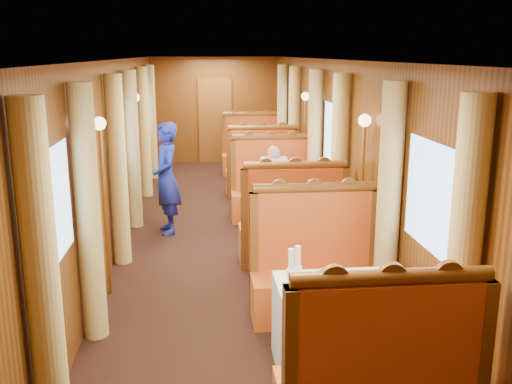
{
  "coord_description": "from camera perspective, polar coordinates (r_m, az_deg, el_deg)",
  "views": [
    {
      "loc": [
        -0.37,
        -7.74,
        2.59
      ],
      "look_at": [
        0.25,
        -1.49,
        1.05
      ],
      "focal_mm": 40.0,
      "sensor_mm": 36.0,
      "label": 1
    }
  ],
  "objects": [
    {
      "name": "floor",
      "position": [
        8.17,
        -2.77,
        -4.73
      ],
      "size": [
        3.0,
        12.0,
        0.01
      ],
      "primitive_type": null,
      "color": "black",
      "rests_on": "ground"
    },
    {
      "name": "ceiling",
      "position": [
        7.75,
        -2.99,
        13.09
      ],
      "size": [
        3.0,
        12.0,
        0.01
      ],
      "primitive_type": null,
      "rotation": [
        3.14,
        0.0,
        0.0
      ],
      "color": "silver",
      "rests_on": "wall_left"
    },
    {
      "name": "wall_far",
      "position": [
        13.81,
        -4.13,
        8.16
      ],
      "size": [
        3.0,
        0.01,
        2.5
      ],
      "primitive_type": null,
      "rotation": [
        1.57,
        0.0,
        0.0
      ],
      "color": "brown",
      "rests_on": "floor"
    },
    {
      "name": "wall_left",
      "position": [
        7.94,
        -13.78,
        3.65
      ],
      "size": [
        0.01,
        12.0,
        2.5
      ],
      "primitive_type": null,
      "rotation": [
        1.57,
        0.0,
        1.57
      ],
      "color": "brown",
      "rests_on": "floor"
    },
    {
      "name": "wall_right",
      "position": [
        8.08,
        7.84,
        4.09
      ],
      "size": [
        0.01,
        12.0,
        2.5
      ],
      "primitive_type": null,
      "rotation": [
        1.57,
        0.0,
        -1.57
      ],
      "color": "brown",
      "rests_on": "floor"
    },
    {
      "name": "doorway_far",
      "position": [
        13.81,
        -4.11,
        7.12
      ],
      "size": [
        0.8,
        0.04,
        2.0
      ],
      "primitive_type": "cube",
      "color": "brown",
      "rests_on": "floor"
    },
    {
      "name": "table_near",
      "position": [
        4.91,
        8.37,
        -13.17
      ],
      "size": [
        1.05,
        0.72,
        0.75
      ],
      "primitive_type": "cube",
      "color": "white",
      "rests_on": "floor"
    },
    {
      "name": "banquette_near_aft",
      "position": [
        5.79,
        5.97,
        -8.26
      ],
      "size": [
        1.3,
        0.55,
        1.34
      ],
      "color": "#AF2D13",
      "rests_on": "floor"
    },
    {
      "name": "table_mid",
      "position": [
        8.13,
        2.48,
        -2.05
      ],
      "size": [
        1.05,
        0.72,
        0.75
      ],
      "primitive_type": "cube",
      "color": "white",
      "rests_on": "floor"
    },
    {
      "name": "banquette_mid_fwd",
      "position": [
        7.16,
        3.63,
        -3.88
      ],
      "size": [
        1.3,
        0.55,
        1.34
      ],
      "color": "#AF2D13",
      "rests_on": "floor"
    },
    {
      "name": "banquette_mid_aft",
      "position": [
        9.09,
        1.59,
        -0.03
      ],
      "size": [
        1.3,
        0.55,
        1.34
      ],
      "color": "#AF2D13",
      "rests_on": "floor"
    },
    {
      "name": "table_far",
      "position": [
        11.51,
        0.04,
        2.67
      ],
      "size": [
        1.05,
        0.72,
        0.75
      ],
      "primitive_type": "cube",
      "color": "white",
      "rests_on": "floor"
    },
    {
      "name": "banquette_far_fwd",
      "position": [
        10.51,
        0.59,
        1.88
      ],
      "size": [
        1.3,
        0.55,
        1.34
      ],
      "color": "#AF2D13",
      "rests_on": "floor"
    },
    {
      "name": "banquette_far_aft",
      "position": [
        12.5,
        -0.42,
        3.78
      ],
      "size": [
        1.3,
        0.55,
        1.34
      ],
      "color": "#AF2D13",
      "rests_on": "floor"
    },
    {
      "name": "tea_tray",
      "position": [
        4.7,
        7.88,
        -9.31
      ],
      "size": [
        0.38,
        0.32,
        0.01
      ],
      "primitive_type": "cube",
      "rotation": [
        0.0,
        0.0,
        0.18
      ],
      "color": "silver",
      "rests_on": "table_near"
    },
    {
      "name": "teapot_left",
      "position": [
        4.57,
        6.53,
        -9.07
      ],
      "size": [
        0.21,
        0.18,
        0.14
      ],
      "primitive_type": null,
      "rotation": [
        0.0,
        0.0,
        0.3
      ],
      "color": "silver",
      "rests_on": "tea_tray"
    },
    {
      "name": "teapot_right",
      "position": [
        4.58,
        8.38,
        -9.27
      ],
      "size": [
        0.15,
        0.12,
        0.12
      ],
      "primitive_type": null,
      "rotation": [
        0.0,
        0.0,
        -0.07
      ],
      "color": "silver",
      "rests_on": "tea_tray"
    },
    {
      "name": "teapot_back",
      "position": [
        4.76,
        7.71,
        -8.31
      ],
      "size": [
        0.17,
        0.13,
        0.12
      ],
      "primitive_type": null,
      "rotation": [
        0.0,
        0.0,
        0.16
      ],
      "color": "silver",
      "rests_on": "tea_tray"
    },
    {
      "name": "fruit_plate",
      "position": [
        4.75,
        12.42,
        -9.08
      ],
      "size": [
        0.24,
        0.24,
        0.05
      ],
      "rotation": [
        0.0,
        0.0,
        0.4
      ],
      "color": "white",
      "rests_on": "table_near"
    },
    {
      "name": "cup_inboard",
      "position": [
        4.79,
        3.52,
        -7.5
      ],
      "size": [
        0.08,
        0.08,
        0.26
      ],
      "rotation": [
        0.0,
        0.0,
        0.29
      ],
      "color": "white",
      "rests_on": "table_near"
    },
    {
      "name": "cup_outboard",
      "position": [
        4.85,
        4.18,
        -7.19
      ],
      "size": [
        0.08,
        0.08,
        0.26
      ],
      "rotation": [
        0.0,
        0.0,
        0.31
      ],
      "color": "white",
      "rests_on": "table_near"
    },
    {
      "name": "rose_vase_mid",
      "position": [
        7.98,
        2.45,
        1.73
      ],
      "size": [
        0.06,
        0.06,
        0.36
      ],
      "rotation": [
        0.0,
        0.0,
        -0.36
      ],
      "color": "silver",
      "rests_on": "table_mid"
    },
    {
      "name": "rose_vase_far",
      "position": [
        11.4,
        -0.14,
        5.38
      ],
      "size": [
        0.06,
        0.06,
        0.36
      ],
      "rotation": [
        0.0,
        0.0,
        -0.1
      ],
      "color": "silver",
      "rests_on": "table_far"
    },
    {
      "name": "window_left_near",
      "position": [
        4.53,
        -19.71,
        -1.62
      ],
      "size": [
        0.01,
        1.2,
        0.9
      ],
      "primitive_type": null,
      "rotation": [
        1.57,
        0.0,
        1.57
      ],
      "color": "#87ADDD",
      "rests_on": "wall_left"
    },
    {
      "name": "curtain_left_near_a",
      "position": [
        3.87,
        -20.58,
        -8.57
      ],
      "size": [
        0.22,
        0.22,
        2.35
      ],
      "primitive_type": "cylinder",
      "color": "#E1C973",
      "rests_on": "floor"
    },
    {
      "name": "curtain_left_near_b",
      "position": [
        5.31,
        -16.41,
        -2.24
      ],
      "size": [
        0.22,
        0.22,
        2.35
      ],
      "primitive_type": "cylinder",
      "color": "#E1C973",
      "rests_on": "floor"
    },
    {
      "name": "window_right_near",
      "position": [
        4.77,
        17.43,
        -0.7
      ],
      "size": [
        0.01,
        1.2,
        0.9
      ],
      "primitive_type": null,
      "rotation": [
        1.57,
        0.0,
        -1.57
      ],
      "color": "#87ADDD",
      "rests_on": "wall_right"
    },
    {
      "name": "curtain_right_near_a",
      "position": [
        4.13,
        19.98,
        -7.13
      ],
      "size": [
        0.22,
        0.22,
        2.35
      ],
      "primitive_type": "cylinder",
      "color": "#E1C973",
      "rests_on": "floor"
    },
    {
      "name": "curtain_right_near_b",
      "position": [
        5.5,
        13.1,
        -1.49
      ],
      "size": [
        0.22,
        0.22,
        2.35
      ],
      "primitive_type": "cylinder",
      "color": "#E1C973",
      "rests_on": "floor"
    },
    {
      "name": "window_left_mid",
      "position": [
        7.9,
        -13.75,
        5.08
      ],
      "size": [
        0.01,
        1.2,
        0.9
      ],
      "primitive_type": null,
      "rotation": [
        1.57,
        0.0,
        1.57
      ],
      "color": "#87ADDD",
      "rests_on": "wall_left"
    },
    {
      "name": "curtain_left_mid_a",
      "position": [
        7.18,
        -13.64,
        2.01
      ],
      "size": [
        0.22,
        0.22,
        2.35
      ],
      "primitive_type": "cylinder",
      "color": "#E1C973",
      "rests_on": "floor"
    },
    {
      "name": "curtain_left_mid_b",
      "position": [
        8.7,
        -12.27,
        4.09
      ],
      "size": [
        0.22,
        0.22,
        2.35
      ],
      "primitive_type": "cylinder",
      "color": "#E1C973",
      "rests_on": "floor"
    },
    {
      "name": "window_right_mid",
      "position": [
        8.04,
        7.78,
        5.49
      ],
      "size": [
        0.01,
        1.2,
        0.9
      ],
      "primitive_type": null,
      "rotation": [
        1.57,
        0.0,
        -1.57
      ],
      "color": "#87ADDD",
      "rests_on": "wall_right"
    },
    {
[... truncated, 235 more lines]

